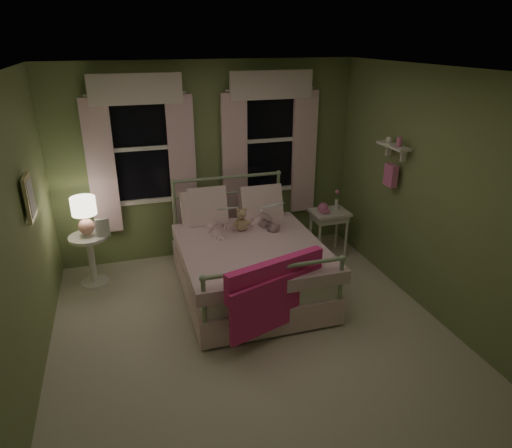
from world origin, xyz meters
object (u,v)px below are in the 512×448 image
object	(u,v)px
bed	(247,262)
child_right	(260,204)
child_left	(215,207)
nightstand_left	(91,253)
table_lamp	(84,212)
nightstand_right	(329,218)
teddy_bear	(241,221)

from	to	relation	value
bed	child_right	distance (m)	0.76
bed	child_left	distance (m)	0.77
nightstand_left	table_lamp	distance (m)	0.54
child_right	table_lamp	bearing A→B (deg)	-21.99
nightstand_right	teddy_bear	bearing A→B (deg)	-165.75
child_left	child_right	size ratio (longest dim) A/B	1.05
child_left	table_lamp	xyz separation A→B (m)	(-1.51, 0.27, 0.00)
bed	table_lamp	size ratio (longest dim) A/B	4.42
table_lamp	child_right	bearing A→B (deg)	-7.56
child_left	nightstand_left	distance (m)	1.62
teddy_bear	nightstand_left	world-z (taller)	teddy_bear
table_lamp	nightstand_right	xyz separation A→B (m)	(3.13, -0.09, -0.40)
nightstand_left	nightstand_right	xyz separation A→B (m)	(3.13, -0.09, 0.13)
bed	nightstand_right	world-z (taller)	bed
table_lamp	nightstand_right	world-z (taller)	table_lamp
nightstand_left	table_lamp	bearing A→B (deg)	90.00
nightstand_left	nightstand_right	bearing A→B (deg)	-1.70
child_right	nightstand_left	world-z (taller)	child_right
table_lamp	nightstand_right	size ratio (longest dim) A/B	0.72
teddy_bear	table_lamp	distance (m)	1.85
child_left	teddy_bear	distance (m)	0.36
teddy_bear	child_left	bearing A→B (deg)	150.50
child_right	nightstand_left	distance (m)	2.15
teddy_bear	table_lamp	xyz separation A→B (m)	(-1.79, 0.43, 0.16)
nightstand_left	nightstand_right	size ratio (longest dim) A/B	1.02
child_left	table_lamp	distance (m)	1.53
child_left	teddy_bear	world-z (taller)	child_left
bed	nightstand_right	bearing A→B (deg)	24.55
child_right	teddy_bear	xyz separation A→B (m)	(-0.28, -0.16, -0.14)
nightstand_left	teddy_bear	bearing A→B (deg)	-13.61
child_right	teddy_bear	world-z (taller)	child_right
child_left	nightstand_left	xyz separation A→B (m)	(-1.51, 0.27, -0.53)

